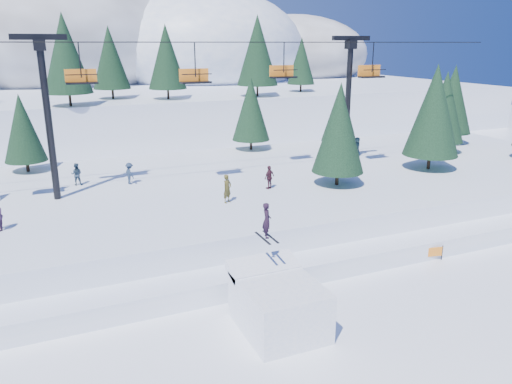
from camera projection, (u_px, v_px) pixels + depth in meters
name	position (u px, v px, depth m)	size (l,w,h in m)	color
ground	(314.00, 349.00, 20.82)	(160.00, 160.00, 0.00)	white
mid_shelf	(192.00, 200.00, 36.30)	(70.00, 22.00, 2.50)	white
berm	(243.00, 262.00, 27.70)	(70.00, 6.00, 1.10)	white
mountain_ridge	(64.00, 60.00, 80.70)	(119.00, 60.86, 26.46)	white
jump_kicker	(278.00, 303.00, 22.05)	(3.29, 4.49, 5.43)	white
chairlift	(196.00, 87.00, 34.26)	(46.06, 3.21, 10.28)	black
conifer_stand	(225.00, 122.00, 36.27)	(63.68, 17.40, 8.28)	black
distant_skiers	(175.00, 176.00, 34.75)	(29.33, 9.00, 1.83)	#213149
banner_near	(338.00, 269.00, 26.97)	(2.84, 0.41, 0.90)	black
banner_far	(420.00, 253.00, 28.93)	(2.81, 0.61, 0.90)	black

